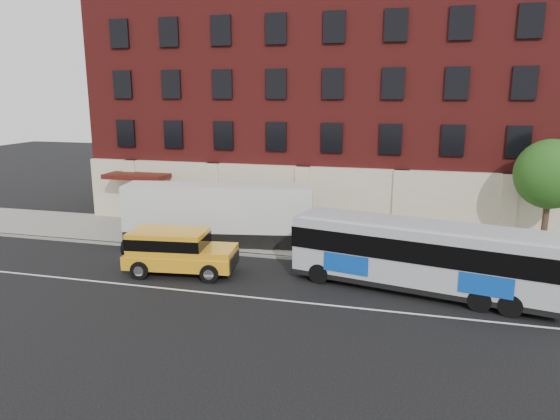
% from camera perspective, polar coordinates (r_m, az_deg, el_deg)
% --- Properties ---
extents(ground, '(120.00, 120.00, 0.00)m').
position_cam_1_polar(ground, '(22.32, -4.03, -10.01)').
color(ground, black).
rests_on(ground, ground).
extents(sidewalk, '(60.00, 6.00, 0.15)m').
position_cam_1_polar(sidewalk, '(30.47, 1.37, -3.51)').
color(sidewalk, '#9B988D').
rests_on(sidewalk, ground).
extents(kerb, '(60.00, 0.25, 0.15)m').
position_cam_1_polar(kerb, '(27.68, -0.07, -5.20)').
color(kerb, '#9B988D').
rests_on(kerb, ground).
extents(lane_line, '(60.00, 0.12, 0.01)m').
position_cam_1_polar(lane_line, '(22.76, -3.62, -9.52)').
color(lane_line, silver).
rests_on(lane_line, ground).
extents(building, '(30.00, 12.10, 15.00)m').
position_cam_1_polar(building, '(37.00, 4.29, 11.16)').
color(building, maroon).
rests_on(building, sidewalk).
extents(sign_pole, '(0.30, 0.20, 2.50)m').
position_cam_1_polar(sign_pole, '(30.62, -15.57, -1.23)').
color(sign_pole, gray).
rests_on(sign_pole, ground).
extents(street_tree, '(3.60, 3.60, 6.20)m').
position_cam_1_polar(street_tree, '(30.05, 27.71, 3.25)').
color(street_tree, '#332719').
rests_on(street_tree, sidewalk).
extents(city_bus, '(11.68, 4.82, 3.13)m').
position_cam_1_polar(city_bus, '(23.55, 15.27, -4.73)').
color(city_bus, '#B3B6BF').
rests_on(city_bus, ground).
extents(yellow_suv, '(5.71, 2.92, 2.14)m').
position_cam_1_polar(yellow_suv, '(25.69, -11.41, -4.23)').
color(yellow_suv, '#FFAC1C').
rests_on(yellow_suv, ground).
extents(shipping_container, '(10.88, 3.99, 3.55)m').
position_cam_1_polar(shipping_container, '(29.75, -6.75, -0.64)').
color(shipping_container, black).
rests_on(shipping_container, ground).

